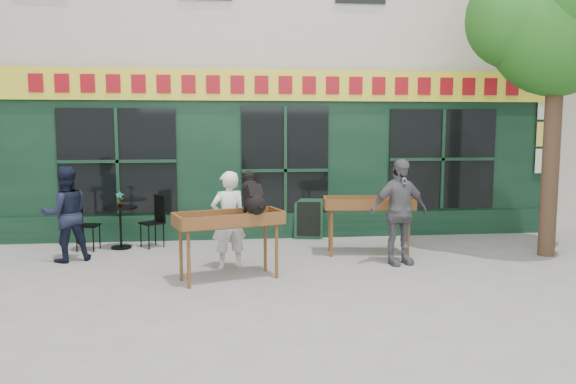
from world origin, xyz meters
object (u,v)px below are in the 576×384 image
Objects in this scene: book_cart_center at (229,223)px; dog at (253,191)px; man_right at (399,212)px; bistro_table at (120,219)px; man_left at (66,214)px; woman at (229,220)px; book_cart_right at (369,207)px.

dog is at bearing -26.15° from book_cart_center.
man_right reaches higher than bistro_table.
bistro_table is (-1.94, 2.33, -0.28)m from book_cart_center.
dog is 2.49m from man_right.
man_right is at bearing 145.53° from man_left.
man_left is (-0.70, -0.90, 0.24)m from bistro_table.
man_left is at bearing -127.87° from bistro_table.
dog is at bearing 98.55° from woman.
man_right reaches higher than dog.
book_cart_right is (2.06, 1.43, -0.47)m from dog.
dog is 0.94m from woman.
book_cart_right is at bearing 178.84° from woman.
man_left reaches higher than book_cart_center.
bistro_table is (-1.94, 1.68, -0.22)m from woman.
man_right reaches higher than book_cart_center.
woman reaches higher than book_cart_center.
dog is 0.39× the size of woman.
woman is 0.90× the size of man_right.
bistro_table is 0.49× the size of man_left.
book_cart_center is 2.78m from man_right.
book_cart_center is 0.95× the size of man_right.
dog is 0.35× the size of man_right.
man_right is at bearing 161.55° from woman.
dog reaches higher than bistro_table.
dog is (0.35, -0.05, 0.47)m from book_cart_center.
man_right is (0.30, -0.75, 0.03)m from book_cart_right.
book_cart_center is at bearing -143.17° from book_cart_right.
woman is at bearing 137.60° from man_left.
book_cart_center is at bearing -179.89° from man_right.
man_left is (-5.35, 0.80, -0.07)m from man_right.
woman is 0.97× the size of book_cart_right.
bistro_table is at bearing 146.96° from man_right.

